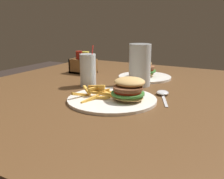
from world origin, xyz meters
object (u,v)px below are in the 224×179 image
juice_glass (88,72)px  meal_plate_far (144,73)px  beer_glass (140,67)px  spoon (163,93)px  meal_plate_near (118,95)px  condiment_caddy (83,65)px

juice_glass → meal_plate_far: 0.31m
juice_glass → beer_glass: bearing=31.4°
beer_glass → meal_plate_far: beer_glass is taller
beer_glass → spoon: bearing=-35.7°
meal_plate_near → beer_glass: size_ratio=1.75×
meal_plate_near → beer_glass: beer_glass is taller
meal_plate_near → spoon: (0.11, 0.15, -0.02)m
spoon → condiment_caddy: condiment_caddy is taller
juice_glass → condiment_caddy: bearing=129.2°
spoon → condiment_caddy: (-0.51, 0.21, 0.04)m
spoon → meal_plate_far: size_ratio=0.70×
spoon → beer_glass: bearing=30.8°
juice_glass → spoon: (0.33, 0.02, -0.06)m
condiment_caddy → meal_plate_near: bearing=-42.1°
condiment_caddy → meal_plate_far: bearing=6.6°
beer_glass → spoon: size_ratio=1.00×
juice_glass → spoon: 0.33m
meal_plate_near → juice_glass: size_ratio=1.80×
beer_glass → condiment_caddy: size_ratio=1.42×
meal_plate_near → spoon: size_ratio=1.76×
meal_plate_near → condiment_caddy: bearing=137.9°
spoon → condiment_caddy: bearing=44.1°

